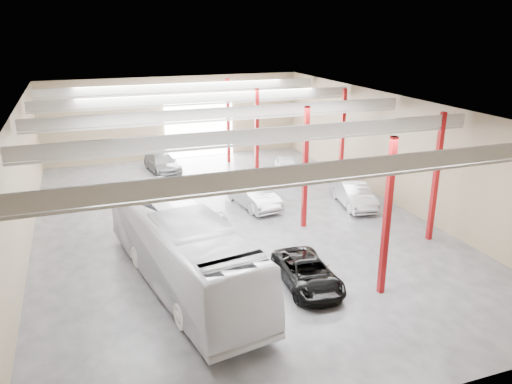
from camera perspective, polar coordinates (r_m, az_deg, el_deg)
depot_shell at (r=28.76m, az=-3.04°, el=6.14°), size 22.12×32.12×7.06m
coach_bus at (r=22.60m, az=-8.61°, el=-6.24°), size 5.03×13.14×3.57m
black_sedan at (r=22.72m, az=5.88°, el=-9.18°), size 2.46×4.83×1.31m
car_row_a at (r=26.31m, az=-5.12°, el=-4.73°), size 3.14×5.02×1.59m
car_row_b at (r=32.06m, az=-0.40°, el=-0.17°), size 2.46×5.31×1.68m
car_row_c at (r=40.26m, az=-10.67°, el=3.30°), size 2.67×5.22×1.45m
car_right_near at (r=32.75m, az=11.12°, el=-0.22°), size 2.42×4.99×1.58m
car_right_far at (r=38.17m, az=3.56°, el=2.79°), size 3.11×4.79×1.52m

